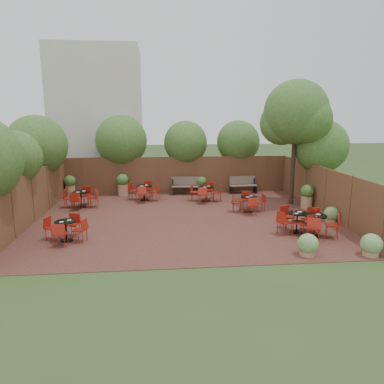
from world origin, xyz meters
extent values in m
plane|color=#354F23|center=(0.00, 0.00, 0.00)|extent=(80.00, 80.00, 0.00)
cube|color=#3C1C18|center=(0.00, 0.00, 0.01)|extent=(12.00, 10.00, 0.02)
cube|color=#4D2C1C|center=(0.00, 5.00, 1.00)|extent=(12.00, 0.08, 2.00)
cube|color=#4D2C1C|center=(-6.00, 0.00, 1.00)|extent=(0.08, 10.00, 2.00)
cube|color=#4D2C1C|center=(6.00, 0.00, 1.00)|extent=(0.08, 10.00, 2.00)
cube|color=beige|center=(-4.50, 8.00, 4.00)|extent=(5.00, 4.00, 8.00)
sphere|color=#355F1E|center=(-6.60, 3.00, 2.83)|extent=(2.76, 2.76, 2.76)
sphere|color=#355F1E|center=(-6.50, 0.00, 2.61)|extent=(2.03, 2.03, 2.03)
sphere|color=#355F1E|center=(-3.00, 5.70, 2.83)|extent=(2.77, 2.77, 2.77)
sphere|color=#355F1E|center=(0.50, 5.60, 2.72)|extent=(2.38, 2.38, 2.38)
sphere|color=#355F1E|center=(3.50, 5.80, 2.72)|extent=(2.41, 2.41, 2.41)
sphere|color=#355F1E|center=(6.60, 2.00, 2.75)|extent=(2.51, 2.51, 2.51)
cylinder|color=black|center=(5.26, 1.93, 2.28)|extent=(0.21, 0.21, 4.52)
sphere|color=#355F1E|center=(5.26, 1.93, 4.32)|extent=(2.93, 2.93, 2.93)
sphere|color=#355F1E|center=(4.76, 2.33, 3.82)|extent=(2.05, 2.05, 2.05)
sphere|color=#355F1E|center=(5.66, 1.53, 4.00)|extent=(2.14, 2.14, 2.14)
cube|color=brown|center=(0.42, 4.55, 0.45)|extent=(1.54, 0.58, 0.05)
cube|color=brown|center=(0.42, 4.75, 0.73)|extent=(1.52, 0.24, 0.46)
cube|color=black|center=(-0.27, 4.55, 0.22)|extent=(0.10, 0.46, 0.40)
cube|color=black|center=(1.10, 4.55, 0.22)|extent=(0.10, 0.46, 0.40)
cube|color=brown|center=(3.56, 4.55, 0.44)|extent=(1.51, 0.57, 0.05)
cube|color=brown|center=(3.56, 4.75, 0.71)|extent=(1.48, 0.24, 0.45)
cube|color=black|center=(2.89, 4.55, 0.22)|extent=(0.10, 0.45, 0.39)
cube|color=black|center=(4.23, 4.55, 0.22)|extent=(0.10, 0.45, 0.39)
cylinder|color=black|center=(-4.60, 2.22, 0.03)|extent=(0.44, 0.44, 0.03)
cylinder|color=black|center=(-4.60, 2.22, 0.39)|extent=(0.05, 0.05, 0.69)
cylinder|color=black|center=(-4.60, 2.22, 0.74)|extent=(0.75, 0.75, 0.03)
cube|color=white|center=(-4.48, 2.30, 0.77)|extent=(0.15, 0.11, 0.01)
cube|color=white|center=(-4.70, 2.10, 0.77)|extent=(0.15, 0.11, 0.01)
cylinder|color=black|center=(4.33, -2.76, 0.04)|extent=(0.45, 0.45, 0.03)
cylinder|color=black|center=(4.33, -2.76, 0.40)|extent=(0.05, 0.05, 0.71)
cylinder|color=black|center=(4.33, -2.76, 0.76)|extent=(0.77, 0.77, 0.03)
cube|color=white|center=(4.45, -2.67, 0.79)|extent=(0.17, 0.14, 0.02)
cube|color=white|center=(4.23, -2.88, 0.79)|extent=(0.17, 0.14, 0.02)
cylinder|color=black|center=(2.85, 0.65, 0.03)|extent=(0.41, 0.41, 0.03)
cylinder|color=black|center=(2.85, 0.65, 0.37)|extent=(0.05, 0.05, 0.65)
cylinder|color=black|center=(2.85, 0.65, 0.70)|extent=(0.71, 0.71, 0.03)
cube|color=white|center=(2.97, 0.72, 0.72)|extent=(0.13, 0.10, 0.01)
cube|color=white|center=(2.76, 0.54, 0.72)|extent=(0.13, 0.10, 0.01)
cylinder|color=black|center=(1.28, 2.85, 0.03)|extent=(0.43, 0.43, 0.03)
cylinder|color=black|center=(1.28, 2.85, 0.38)|extent=(0.05, 0.05, 0.69)
cylinder|color=black|center=(1.28, 2.85, 0.74)|extent=(0.75, 0.75, 0.03)
cube|color=white|center=(1.40, 2.92, 0.76)|extent=(0.16, 0.13, 0.01)
cube|color=white|center=(1.19, 2.73, 0.76)|extent=(0.16, 0.13, 0.01)
cylinder|color=black|center=(3.86, -2.29, 0.03)|extent=(0.43, 0.43, 0.03)
cylinder|color=black|center=(3.86, -2.29, 0.39)|extent=(0.05, 0.05, 0.69)
cylinder|color=black|center=(3.86, -2.29, 0.74)|extent=(0.75, 0.75, 0.03)
cube|color=white|center=(3.98, -2.21, 0.76)|extent=(0.16, 0.13, 0.01)
cube|color=white|center=(3.76, -2.41, 0.76)|extent=(0.16, 0.13, 0.01)
cylinder|color=black|center=(-4.19, -2.38, 0.03)|extent=(0.41, 0.41, 0.03)
cylinder|color=black|center=(-4.19, -2.38, 0.36)|extent=(0.05, 0.05, 0.65)
cylinder|color=black|center=(-4.19, -2.38, 0.70)|extent=(0.71, 0.71, 0.03)
cube|color=white|center=(-4.08, -2.31, 0.72)|extent=(0.15, 0.12, 0.01)
cube|color=white|center=(-4.28, -2.49, 0.72)|extent=(0.15, 0.12, 0.01)
cylinder|color=black|center=(-1.76, 3.36, 0.04)|extent=(0.44, 0.44, 0.03)
cylinder|color=black|center=(-1.76, 3.36, 0.39)|extent=(0.05, 0.05, 0.70)
cylinder|color=black|center=(-1.76, 3.36, 0.75)|extent=(0.76, 0.76, 0.03)
cube|color=white|center=(-1.64, 3.44, 0.77)|extent=(0.16, 0.12, 0.02)
cube|color=white|center=(-1.86, 3.24, 0.77)|extent=(0.16, 0.12, 0.02)
cylinder|color=#A57752|center=(-2.92, 4.60, 0.32)|extent=(0.53, 0.53, 0.61)
sphere|color=#355F1E|center=(-2.92, 4.60, 0.87)|extent=(0.64, 0.64, 0.64)
cylinder|color=#A57752|center=(1.27, 4.58, 0.27)|extent=(0.43, 0.43, 0.49)
sphere|color=#355F1E|center=(1.27, 4.58, 0.70)|extent=(0.51, 0.51, 0.51)
cylinder|color=#A57752|center=(-5.65, 4.70, 0.31)|extent=(0.50, 0.50, 0.58)
sphere|color=#355F1E|center=(-5.65, 4.70, 0.82)|extent=(0.60, 0.60, 0.60)
cylinder|color=#A57752|center=(5.62, 0.98, 0.31)|extent=(0.50, 0.50, 0.58)
sphere|color=#355F1E|center=(5.62, 0.98, 0.82)|extent=(0.60, 0.60, 0.60)
cylinder|color=#A57752|center=(5.23, -4.64, 0.13)|extent=(0.46, 0.46, 0.21)
sphere|color=#658E4A|center=(5.23, -4.64, 0.39)|extent=(0.63, 0.63, 0.63)
cylinder|color=#A57752|center=(3.36, -4.42, 0.12)|extent=(0.45, 0.45, 0.21)
sphere|color=#658E4A|center=(3.36, -4.42, 0.38)|extent=(0.62, 0.62, 0.62)
cylinder|color=#A57752|center=(5.70, -1.21, 0.12)|extent=(0.42, 0.42, 0.19)
sphere|color=#658E4A|center=(5.70, -1.21, 0.36)|extent=(0.58, 0.58, 0.58)
camera|label=1|loc=(-1.11, -14.17, 4.12)|focal=33.41mm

